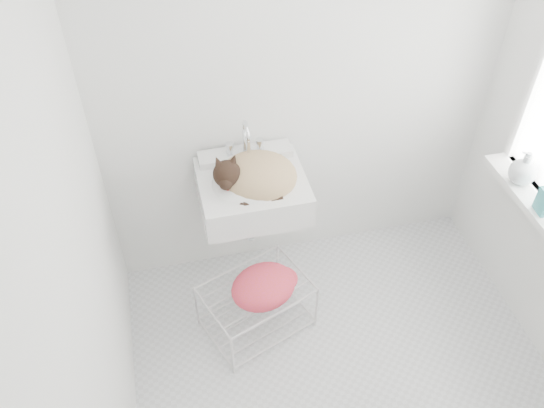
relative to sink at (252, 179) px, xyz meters
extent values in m
cube|color=silver|center=(0.33, -0.74, -0.85)|extent=(2.20, 2.00, 0.02)
cube|color=silver|center=(0.33, 0.26, 0.40)|extent=(2.20, 0.02, 2.50)
cube|color=silver|center=(-0.77, -0.74, 0.40)|extent=(0.02, 2.00, 2.50)
cube|color=white|center=(1.34, -0.54, -0.02)|extent=(0.16, 0.88, 0.04)
cube|color=silver|center=(0.00, 0.00, 0.00)|extent=(0.55, 0.48, 0.22)
ellipsoid|color=tan|center=(0.03, -0.01, 0.03)|extent=(0.45, 0.41, 0.20)
sphere|color=black|center=(-0.12, -0.07, 0.12)|extent=(0.17, 0.17, 0.14)
torus|color=#C50003|center=(-0.11, -0.08, 0.08)|extent=(0.15, 0.15, 0.06)
cube|color=silver|center=(-0.05, -0.30, -0.70)|extent=(0.65, 0.56, 0.33)
ellipsoid|color=red|center=(-0.02, -0.36, -0.49)|extent=(0.43, 0.37, 0.15)
imported|color=teal|center=(1.33, -0.56, 0.00)|extent=(0.10, 0.09, 0.20)
imported|color=silver|center=(1.33, -0.33, 0.00)|extent=(0.19, 0.19, 0.18)
camera|label=1|loc=(-0.41, -2.19, 1.93)|focal=37.69mm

